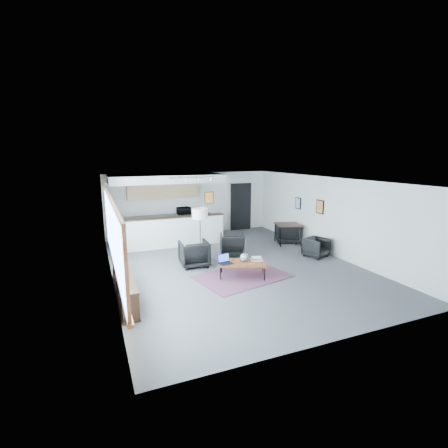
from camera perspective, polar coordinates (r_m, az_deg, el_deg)
name	(u,v)px	position (r m, az deg, el deg)	size (l,w,h in m)	color
room	(233,224)	(9.67, 1.66, 0.03)	(7.02, 9.02, 2.62)	#4B4B4D
window	(113,236)	(7.97, -18.93, -2.07)	(0.10, 5.95, 1.66)	#8CBFFF
console	(124,283)	(8.17, -17.17, -9.92)	(0.35, 3.00, 0.80)	black
kitchenette	(166,206)	(12.78, -10.08, 3.13)	(4.20, 1.96, 2.60)	white
doorway	(240,206)	(14.61, 2.89, 3.19)	(1.10, 0.12, 2.15)	black
track_light	(192,178)	(11.35, -5.61, 8.01)	(1.60, 0.07, 0.15)	silver
wall_art_lower	(320,207)	(11.76, 16.52, 2.92)	(0.03, 0.38, 0.48)	black
wall_art_upper	(298,203)	(12.79, 12.89, 3.58)	(0.03, 0.34, 0.44)	black
kilim_rug	(242,276)	(9.14, 3.24, -9.17)	(2.75, 2.16, 0.01)	#522B40
coffee_table	(242,263)	(9.01, 3.27, -6.92)	(1.45, 1.16, 0.42)	brown
laptop	(225,261)	(8.89, 0.10, -6.46)	(0.38, 0.32, 0.25)	black
ceramic_pot	(245,257)	(9.03, 3.64, -5.86)	(0.24, 0.24, 0.24)	gray
book_stack	(257,259)	(9.17, 5.79, -6.11)	(0.37, 0.32, 0.10)	silver
coaster	(251,263)	(8.91, 4.75, -6.91)	(0.14, 0.14, 0.01)	#E5590C
armchair_left	(194,252)	(9.88, -5.28, -4.97)	(0.83, 0.78, 0.86)	black
armchair_right	(232,243)	(10.95, 1.43, -3.39)	(0.78, 0.73, 0.80)	black
floor_lamp	(200,215)	(10.14, -4.25, 1.51)	(0.50, 0.50, 1.68)	black
dining_table	(288,226)	(12.48, 11.25, -0.35)	(1.10, 1.10, 0.75)	black
dining_chair_near	(316,248)	(11.17, 15.92, -4.08)	(0.58, 0.55, 0.60)	black
dining_chair_far	(287,233)	(12.73, 10.96, -1.63)	(0.69, 0.64, 0.71)	black
microwave	(184,210)	(13.43, -7.13, 2.47)	(0.52, 0.29, 0.35)	black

